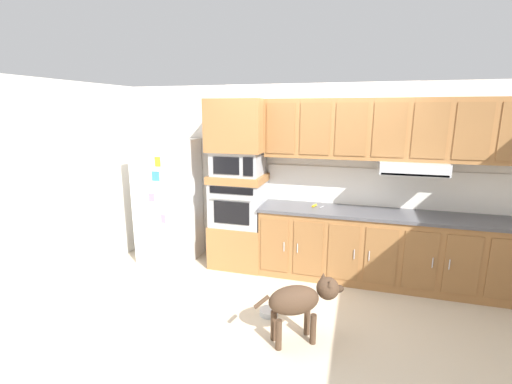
{
  "coord_description": "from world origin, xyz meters",
  "views": [
    {
      "loc": [
        0.62,
        -3.77,
        2.15
      ],
      "look_at": [
        -0.59,
        0.32,
        1.18
      ],
      "focal_mm": 25.0,
      "sensor_mm": 36.0,
      "label": 1
    }
  ],
  "objects_px": {
    "built_in_oven": "(239,203)",
    "dog_food_bowl": "(269,312)",
    "dog": "(301,300)",
    "microwave": "(238,163)",
    "screwdriver": "(315,206)",
    "refrigerator": "(169,200)"
  },
  "relations": [
    {
      "from": "screwdriver",
      "to": "dog_food_bowl",
      "type": "bearing_deg",
      "value": -104.75
    },
    {
      "from": "refrigerator",
      "to": "microwave",
      "type": "xyz_separation_m",
      "value": [
        1.05,
        0.07,
        0.58
      ]
    },
    {
      "from": "dog",
      "to": "dog_food_bowl",
      "type": "relative_size",
      "value": 3.99
    },
    {
      "from": "built_in_oven",
      "to": "dog_food_bowl",
      "type": "xyz_separation_m",
      "value": [
        0.73,
        -1.16,
        -0.87
      ]
    },
    {
      "from": "screwdriver",
      "to": "dog",
      "type": "height_order",
      "value": "screwdriver"
    },
    {
      "from": "microwave",
      "to": "dog_food_bowl",
      "type": "xyz_separation_m",
      "value": [
        0.73,
        -1.16,
        -1.43
      ]
    },
    {
      "from": "microwave",
      "to": "dog",
      "type": "distance_m",
      "value": 2.14
    },
    {
      "from": "screwdriver",
      "to": "dog",
      "type": "distance_m",
      "value": 1.61
    },
    {
      "from": "screwdriver",
      "to": "microwave",
      "type": "bearing_deg",
      "value": -178.22
    },
    {
      "from": "built_in_oven",
      "to": "microwave",
      "type": "distance_m",
      "value": 0.56
    },
    {
      "from": "refrigerator",
      "to": "microwave",
      "type": "distance_m",
      "value": 1.2
    },
    {
      "from": "dog",
      "to": "dog_food_bowl",
      "type": "bearing_deg",
      "value": 108.6
    },
    {
      "from": "refrigerator",
      "to": "dog",
      "type": "relative_size",
      "value": 2.2
    },
    {
      "from": "screwdriver",
      "to": "dog_food_bowl",
      "type": "distance_m",
      "value": 1.53
    },
    {
      "from": "refrigerator",
      "to": "microwave",
      "type": "height_order",
      "value": "refrigerator"
    },
    {
      "from": "refrigerator",
      "to": "screwdriver",
      "type": "bearing_deg",
      "value": 2.74
    },
    {
      "from": "built_in_oven",
      "to": "dog_food_bowl",
      "type": "height_order",
      "value": "built_in_oven"
    },
    {
      "from": "built_in_oven",
      "to": "screwdriver",
      "type": "height_order",
      "value": "built_in_oven"
    },
    {
      "from": "built_in_oven",
      "to": "dog",
      "type": "distance_m",
      "value": 1.94
    },
    {
      "from": "dog_food_bowl",
      "to": "screwdriver",
      "type": "bearing_deg",
      "value": 75.25
    },
    {
      "from": "refrigerator",
      "to": "built_in_oven",
      "type": "distance_m",
      "value": 1.05
    },
    {
      "from": "dog_food_bowl",
      "to": "dog",
      "type": "bearing_deg",
      "value": -40.44
    }
  ]
}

